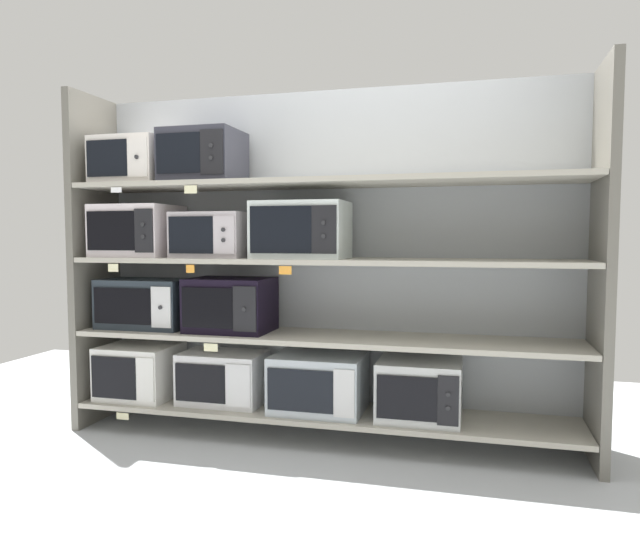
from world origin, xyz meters
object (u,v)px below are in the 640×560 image
object	(u,v)px
microwave_0	(140,371)
microwave_5	(231,305)
microwave_2	(319,382)
microwave_10	(203,157)
microwave_1	(223,378)
microwave_9	(134,162)
microwave_3	(420,389)
microwave_8	(301,230)
microwave_4	(146,303)
microwave_6	(138,231)
microwave_7	(214,235)

from	to	relation	value
microwave_0	microwave_5	size ratio (longest dim) A/B	0.92
microwave_2	microwave_10	size ratio (longest dim) A/B	1.20
microwave_1	microwave_9	distance (m)	1.48
microwave_9	microwave_10	xyz separation A→B (m)	(0.48, 0.00, 0.01)
microwave_0	microwave_5	distance (m)	0.78
microwave_3	microwave_9	bearing A→B (deg)	-180.00
microwave_8	microwave_2	bearing A→B (deg)	0.20
microwave_3	microwave_4	size ratio (longest dim) A/B	0.83
microwave_9	microwave_4	bearing A→B (deg)	0.11
microwave_6	microwave_7	world-z (taller)	microwave_6
microwave_4	microwave_3	bearing A→B (deg)	0.00
microwave_2	microwave_4	xyz separation A→B (m)	(-1.15, -0.00, 0.44)
microwave_2	microwave_6	distance (m)	1.50
microwave_4	microwave_1	bearing A→B (deg)	0.00
microwave_9	microwave_10	bearing A→B (deg)	0.01
microwave_8	microwave_9	size ratio (longest dim) A/B	1.23
microwave_2	microwave_0	bearing A→B (deg)	-179.99
microwave_1	microwave_8	world-z (taller)	microwave_8
microwave_1	microwave_5	bearing A→B (deg)	-0.04
microwave_3	microwave_7	distance (m)	1.54
microwave_4	microwave_7	world-z (taller)	microwave_7
microwave_1	microwave_10	xyz separation A→B (m)	(-0.11, -0.00, 1.37)
microwave_0	microwave_2	bearing A→B (deg)	0.01
microwave_0	microwave_8	distance (m)	1.42
microwave_2	microwave_6	xyz separation A→B (m)	(-1.19, -0.00, 0.90)
microwave_3	microwave_9	size ratio (longest dim) A/B	1.07
microwave_7	microwave_8	bearing A→B (deg)	-0.00
microwave_4	microwave_5	xyz separation A→B (m)	(0.59, -0.00, 0.01)
microwave_1	microwave_10	bearing A→B (deg)	-179.96
microwave_0	microwave_5	world-z (taller)	microwave_5
microwave_4	microwave_5	bearing A→B (deg)	-0.00
microwave_5	microwave_0	bearing A→B (deg)	-179.98
microwave_2	microwave_3	size ratio (longest dim) A/B	1.16
microwave_2	microwave_3	distance (m)	0.60
microwave_1	microwave_3	distance (m)	1.22
microwave_5	microwave_9	size ratio (longest dim) A/B	1.14
microwave_5	microwave_9	world-z (taller)	microwave_9
microwave_0	microwave_8	world-z (taller)	microwave_8
microwave_5	microwave_10	bearing A→B (deg)	-179.99
microwave_4	microwave_8	distance (m)	1.14
microwave_2	microwave_7	distance (m)	1.10
microwave_2	microwave_10	world-z (taller)	microwave_10
microwave_7	microwave_8	distance (m)	0.56
microwave_5	microwave_6	xyz separation A→B (m)	(-0.63, -0.00, 0.45)
microwave_4	microwave_6	size ratio (longest dim) A/B	1.18
microwave_4	microwave_10	world-z (taller)	microwave_10
microwave_6	microwave_10	bearing A→B (deg)	-0.00
microwave_4	microwave_6	world-z (taller)	microwave_6
microwave_0	microwave_7	world-z (taller)	microwave_7
microwave_1	microwave_5	world-z (taller)	microwave_5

